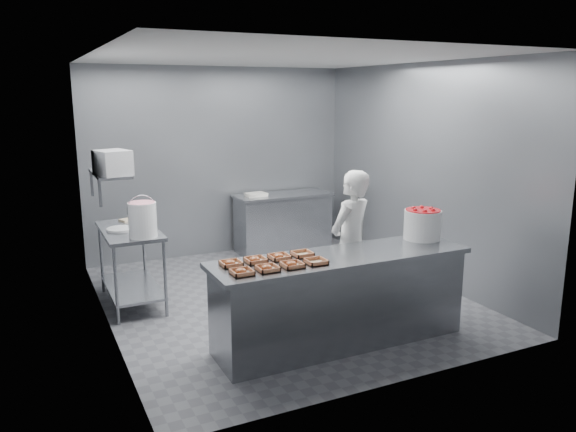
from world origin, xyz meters
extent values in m
plane|color=#4C4C51|center=(0.00, 0.00, 0.00)|extent=(4.50, 4.50, 0.00)
plane|color=white|center=(0.00, 0.00, 2.80)|extent=(4.50, 4.50, 0.00)
cube|color=slate|center=(0.00, 2.25, 1.40)|extent=(4.00, 0.04, 2.80)
cube|color=slate|center=(-2.00, 0.00, 1.40)|extent=(0.04, 4.50, 2.80)
cube|color=slate|center=(2.00, 0.00, 1.40)|extent=(0.04, 4.50, 2.80)
cube|color=slate|center=(0.00, -1.35, 0.88)|extent=(2.60, 0.70, 0.05)
cube|color=slate|center=(0.00, -1.35, 0.42)|extent=(2.50, 0.64, 0.85)
cube|color=slate|center=(-1.65, 0.60, 0.88)|extent=(0.60, 1.20, 0.04)
cube|color=slate|center=(-1.65, 0.60, 0.20)|extent=(0.56, 1.15, 0.03)
cylinder|color=slate|center=(-1.91, 0.04, 0.44)|extent=(0.04, 0.04, 0.88)
cylinder|color=slate|center=(-1.39, 0.04, 0.44)|extent=(0.04, 0.04, 0.88)
cylinder|color=slate|center=(-1.91, 1.16, 0.44)|extent=(0.04, 0.04, 0.88)
cylinder|color=slate|center=(-1.39, 1.16, 0.44)|extent=(0.04, 0.04, 0.88)
cube|color=slate|center=(0.90, 1.90, 0.88)|extent=(1.50, 0.60, 0.05)
cube|color=slate|center=(0.90, 1.90, 0.42)|extent=(1.44, 0.55, 0.85)
cube|color=slate|center=(-1.82, 0.60, 1.55)|extent=(0.35, 0.90, 0.03)
cube|color=tan|center=(-1.07, -1.49, 0.92)|extent=(0.18, 0.18, 0.04)
cube|color=white|center=(-1.03, -1.47, 0.91)|extent=(0.10, 0.06, 0.00)
ellipsoid|color=#C26430|center=(-1.08, -1.49, 0.93)|extent=(0.10, 0.10, 0.05)
cube|color=tan|center=(-0.83, -1.49, 0.92)|extent=(0.18, 0.18, 0.04)
cube|color=white|center=(-0.79, -1.47, 0.91)|extent=(0.10, 0.06, 0.00)
ellipsoid|color=#C26430|center=(-0.84, -1.49, 0.93)|extent=(0.10, 0.10, 0.05)
cube|color=tan|center=(-0.59, -1.49, 0.92)|extent=(0.18, 0.18, 0.04)
cube|color=white|center=(-0.55, -1.47, 0.91)|extent=(0.10, 0.06, 0.00)
ellipsoid|color=#C26430|center=(-0.60, -1.49, 0.93)|extent=(0.10, 0.10, 0.05)
cube|color=tan|center=(-0.35, -1.49, 0.92)|extent=(0.18, 0.18, 0.04)
cube|color=white|center=(-0.31, -1.47, 0.91)|extent=(0.10, 0.06, 0.00)
cube|color=tan|center=(-1.07, -1.21, 0.92)|extent=(0.18, 0.18, 0.04)
cube|color=white|center=(-1.03, -1.20, 0.91)|extent=(0.10, 0.06, 0.00)
ellipsoid|color=#C26430|center=(-1.08, -1.21, 0.93)|extent=(0.10, 0.10, 0.05)
cube|color=tan|center=(-0.83, -1.21, 0.92)|extent=(0.18, 0.18, 0.04)
cube|color=white|center=(-0.79, -1.20, 0.91)|extent=(0.10, 0.06, 0.00)
ellipsoid|color=#C26430|center=(-0.84, -1.21, 0.93)|extent=(0.10, 0.10, 0.05)
cube|color=tan|center=(-0.59, -1.21, 0.92)|extent=(0.18, 0.18, 0.04)
cube|color=white|center=(-0.55, -1.20, 0.91)|extent=(0.10, 0.06, 0.00)
ellipsoid|color=#C26430|center=(-0.60, -1.21, 0.93)|extent=(0.10, 0.10, 0.05)
cube|color=tan|center=(-0.35, -1.21, 0.92)|extent=(0.18, 0.18, 0.04)
cube|color=white|center=(-0.31, -1.20, 0.91)|extent=(0.10, 0.06, 0.00)
imported|color=white|center=(0.48, -0.75, 0.81)|extent=(0.70, 0.59, 1.62)
cylinder|color=white|center=(1.08, -1.20, 1.05)|extent=(0.39, 0.39, 0.31)
cylinder|color=red|center=(1.08, -1.20, 1.20)|extent=(0.36, 0.36, 0.04)
cylinder|color=white|center=(-1.58, 0.16, 1.09)|extent=(0.30, 0.30, 0.38)
cylinder|color=pink|center=(-1.58, 0.16, 1.27)|extent=(0.28, 0.28, 0.02)
torus|color=slate|center=(-1.58, 0.16, 1.20)|extent=(0.32, 0.01, 0.32)
cylinder|color=white|center=(-1.74, 0.59, 0.91)|extent=(0.38, 0.38, 0.02)
cube|color=#CCB28C|center=(-1.60, 1.04, 0.91)|extent=(0.20, 0.18, 0.02)
cube|color=gray|center=(-1.82, 0.33, 1.70)|extent=(0.40, 0.43, 0.26)
cube|color=silver|center=(0.45, 1.90, 0.92)|extent=(0.30, 0.22, 0.05)
camera|label=1|loc=(-2.70, -5.79, 2.42)|focal=35.00mm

